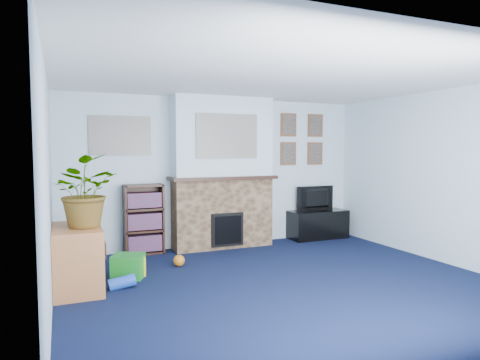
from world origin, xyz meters
name	(u,v)px	position (x,y,z in m)	size (l,w,h in m)	color
floor	(284,283)	(0.00, 0.00, 0.00)	(5.00, 4.50, 0.01)	#0D1533
ceiling	(285,77)	(0.00, 0.00, 2.40)	(5.00, 4.50, 0.01)	white
wall_back	(218,172)	(0.00, 2.25, 1.20)	(5.00, 0.04, 2.40)	silver
wall_front	(447,206)	(0.00, -2.25, 1.20)	(5.00, 0.04, 2.40)	silver
wall_left	(48,190)	(-2.50, 0.00, 1.20)	(0.04, 4.50, 2.40)	silver
wall_right	(443,177)	(2.50, 0.00, 1.20)	(0.04, 4.50, 2.40)	silver
chimney_breast	(222,174)	(0.00, 2.05, 1.18)	(1.72, 0.50, 2.40)	brown
collage_main	(227,136)	(0.00, 1.84, 1.78)	(1.00, 0.03, 0.68)	gray
collage_left	(120,136)	(-1.55, 2.23, 1.78)	(0.90, 0.03, 0.58)	gray
portrait_tl	(288,125)	(1.30, 2.23, 2.00)	(0.30, 0.03, 0.40)	brown
portrait_tr	(315,126)	(1.85, 2.23, 2.00)	(0.30, 0.03, 0.40)	brown
portrait_bl	(288,154)	(1.30, 2.23, 1.50)	(0.30, 0.03, 0.40)	brown
portrait_br	(315,153)	(1.85, 2.23, 1.50)	(0.30, 0.03, 0.40)	brown
tv_stand	(318,226)	(1.80, 2.03, 0.23)	(1.04, 0.44, 0.49)	black
television	(317,198)	(1.80, 2.05, 0.71)	(0.74, 0.10, 0.43)	black
bookshelf	(144,221)	(-1.25, 2.11, 0.50)	(0.58, 0.28, 1.05)	black
sideboard	(77,259)	(-2.24, 0.73, 0.35)	(0.51, 0.92, 0.72)	#B56B3A
potted_plant	(80,191)	(-2.19, 0.68, 1.12)	(0.72, 0.63, 0.80)	#26661E
mantel_clock	(225,172)	(0.03, 2.00, 1.22)	(0.09, 0.06, 0.13)	gold
mantel_candle	(245,171)	(0.38, 2.00, 1.23)	(0.05, 0.05, 0.16)	#B2BFC6
mantel_teddy	(191,173)	(-0.53, 2.00, 1.22)	(0.15, 0.15, 0.15)	gray
mantel_can	(267,171)	(0.77, 2.00, 1.21)	(0.05, 0.05, 0.11)	yellow
green_crate	(128,267)	(-1.65, 0.94, 0.14)	(0.37, 0.29, 0.29)	#198C26
toy_ball	(179,260)	(-0.95, 1.20, 0.09)	(0.16, 0.16, 0.16)	orange
toy_block	(136,267)	(-1.55, 1.00, 0.11)	(0.20, 0.20, 0.25)	yellow
toy_tube	(122,282)	(-1.78, 0.55, 0.07)	(0.14, 0.14, 0.29)	blue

